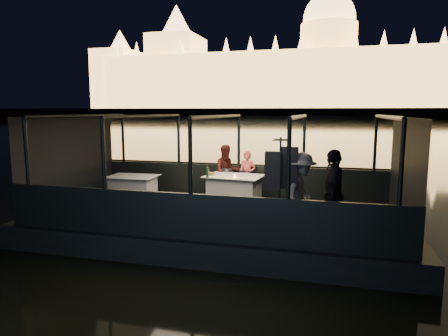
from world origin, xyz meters
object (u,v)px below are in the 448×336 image
(coat_stand, at_px, (280,191))
(person_woman_coral, at_px, (247,172))
(chair_port_left, at_px, (223,184))
(chair_port_right, at_px, (244,185))
(wine_bottle, at_px, (207,171))
(passenger_stripe, at_px, (301,192))
(dining_table_aft, at_px, (133,187))
(person_man_maroon, at_px, (227,172))
(passenger_dark, at_px, (333,194))
(dining_table_central, at_px, (234,190))

(coat_stand, height_order, person_woman_coral, coat_stand)
(chair_port_left, bearing_deg, chair_port_right, -13.85)
(person_woman_coral, distance_m, wine_bottle, 1.40)
(passenger_stripe, distance_m, wine_bottle, 2.99)
(dining_table_aft, distance_m, wine_bottle, 2.23)
(chair_port_left, height_order, person_man_maroon, person_man_maroon)
(dining_table_aft, height_order, wine_bottle, wine_bottle)
(person_man_maroon, distance_m, passenger_stripe, 3.63)
(chair_port_left, relative_size, wine_bottle, 2.80)
(person_woman_coral, relative_size, person_man_maroon, 0.90)
(chair_port_left, distance_m, coat_stand, 3.40)
(chair_port_left, relative_size, person_man_maroon, 0.57)
(person_woman_coral, bearing_deg, passenger_stripe, -53.87)
(person_woman_coral, distance_m, passenger_stripe, 3.30)
(person_woman_coral, xyz_separation_m, passenger_dark, (2.27, -2.87, 0.10))
(dining_table_central, bearing_deg, dining_table_aft, -174.58)
(dining_table_central, xyz_separation_m, person_man_maroon, (-0.39, 0.72, 0.36))
(person_woman_coral, xyz_separation_m, wine_bottle, (-0.79, -1.14, 0.17))
(chair_port_right, xyz_separation_m, person_man_maroon, (-0.55, 0.27, 0.30))
(dining_table_central, xyz_separation_m, wine_bottle, (-0.60, -0.42, 0.53))
(dining_table_central, relative_size, passenger_stripe, 0.88)
(dining_table_aft, bearing_deg, chair_port_right, 13.67)
(person_woman_coral, relative_size, passenger_dark, 0.78)
(chair_port_right, distance_m, passenger_stripe, 3.11)
(dining_table_central, relative_size, person_man_maroon, 0.97)
(person_woman_coral, bearing_deg, coat_stand, -61.42)
(wine_bottle, bearing_deg, passenger_stripe, -35.03)
(coat_stand, bearing_deg, person_woman_coral, 112.56)
(chair_port_right, distance_m, coat_stand, 3.11)
(wine_bottle, bearing_deg, person_man_maroon, 79.51)
(dining_table_aft, bearing_deg, dining_table_central, 5.42)
(chair_port_left, relative_size, chair_port_right, 1.05)
(passenger_stripe, bearing_deg, chair_port_right, 45.12)
(dining_table_central, distance_m, passenger_dark, 3.30)
(person_man_maroon, bearing_deg, passenger_dark, -69.95)
(chair_port_left, relative_size, passenger_dark, 0.49)
(passenger_dark, bearing_deg, dining_table_central, -127.34)
(coat_stand, bearing_deg, person_man_maroon, 121.20)
(dining_table_central, xyz_separation_m, person_woman_coral, (0.19, 0.72, 0.36))
(person_man_maroon, bearing_deg, chair_port_right, -50.81)
(chair_port_right, relative_size, person_woman_coral, 0.60)
(dining_table_central, relative_size, dining_table_aft, 1.12)
(chair_port_right, height_order, person_man_maroon, person_man_maroon)
(chair_port_left, bearing_deg, dining_table_central, -60.87)
(dining_table_aft, xyz_separation_m, wine_bottle, (2.16, -0.16, 0.53))
(dining_table_central, height_order, person_man_maroon, person_man_maroon)
(person_woman_coral, relative_size, passenger_stripe, 0.82)
(passenger_dark, bearing_deg, chair_port_right, -134.73)
(passenger_stripe, relative_size, wine_bottle, 5.43)
(coat_stand, bearing_deg, chair_port_left, 124.02)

